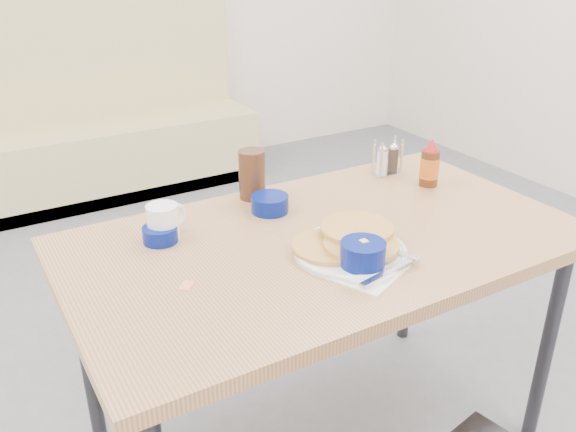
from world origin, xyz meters
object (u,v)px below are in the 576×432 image
butter_bowl (270,204)px  condiment_caddy (387,162)px  coffee_mug (164,221)px  syrup_bottle (430,165)px  amber_tumbler (252,174)px  pancake_plate (350,245)px  creamer_bowl (160,234)px  booth_bench (100,137)px  grits_setting (363,258)px  dining_table (325,256)px

butter_bowl → condiment_caddy: 0.51m
coffee_mug → syrup_bottle: syrup_bottle is taller
amber_tumbler → coffee_mug: bearing=-159.4°
amber_tumbler → condiment_caddy: size_ratio=1.26×
pancake_plate → butter_bowl: (-0.05, 0.33, 0.00)m
creamer_bowl → syrup_bottle: bearing=-3.9°
booth_bench → coffee_mug: bearing=-99.3°
butter_bowl → amber_tumbler: (0.00, 0.12, 0.05)m
grits_setting → pancake_plate: bearing=74.4°
coffee_mug → amber_tumbler: (0.33, 0.12, 0.03)m
booth_bench → dining_table: size_ratio=1.36×
dining_table → coffee_mug: bearing=150.5°
coffee_mug → creamer_bowl: (-0.02, -0.01, -0.03)m
pancake_plate → coffee_mug: bearing=139.9°
pancake_plate → syrup_bottle: bearing=26.5°
coffee_mug → butter_bowl: 0.33m
booth_bench → syrup_bottle: bearing=-78.3°
coffee_mug → syrup_bottle: size_ratio=0.77×
pancake_plate → condiment_caddy: (0.45, 0.40, 0.02)m
pancake_plate → creamer_bowl: pancake_plate is taller
creamer_bowl → amber_tumbler: size_ratio=0.62×
condiment_caddy → booth_bench: bearing=103.4°
creamer_bowl → amber_tumbler: bearing=21.7°
pancake_plate → creamer_bowl: size_ratio=3.08×
grits_setting → creamer_bowl: grits_setting is taller
dining_table → grits_setting: 0.22m
creamer_bowl → condiment_caddy: bearing=6.2°
creamer_bowl → condiment_caddy: size_ratio=0.77×
butter_bowl → condiment_caddy: size_ratio=0.91×
syrup_bottle → creamer_bowl: bearing=176.1°
dining_table → butter_bowl: 0.24m
condiment_caddy → syrup_bottle: 0.16m
booth_bench → pancake_plate: booth_bench is taller
booth_bench → amber_tumbler: (-0.05, -2.19, 0.49)m
creamer_bowl → condiment_caddy: (0.85, 0.09, 0.02)m
booth_bench → pancake_plate: (0.00, -2.64, 0.43)m
booth_bench → creamer_bowl: 2.41m
dining_table → condiment_caddy: condiment_caddy is taller
booth_bench → grits_setting: 2.77m
pancake_plate → butter_bowl: size_ratio=2.62×
syrup_bottle → dining_table: bearing=-164.4°
grits_setting → condiment_caddy: 0.68m
pancake_plate → syrup_bottle: syrup_bottle is taller
booth_bench → pancake_plate: size_ratio=6.49×
dining_table → booth_bench: bearing=90.0°
butter_bowl → condiment_caddy: (0.50, 0.07, 0.02)m
amber_tumbler → condiment_caddy: bearing=-5.5°
pancake_plate → condiment_caddy: 0.60m
syrup_bottle → pancake_plate: bearing=-153.5°
pancake_plate → amber_tumbler: size_ratio=1.89×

